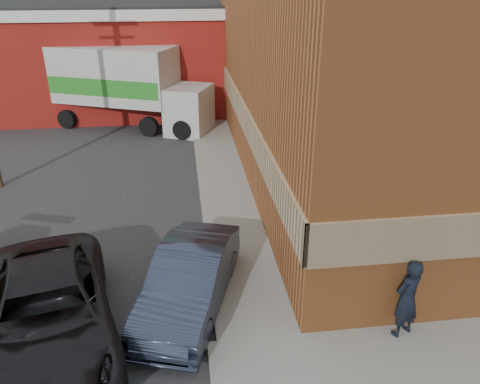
{
  "coord_description": "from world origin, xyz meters",
  "views": [
    {
      "loc": [
        -0.76,
        -7.47,
        7.09
      ],
      "look_at": [
        0.64,
        3.52,
        1.85
      ],
      "focal_mm": 35.0,
      "sensor_mm": 36.0,
      "label": 1
    }
  ],
  "objects_px": {
    "sedan": "(189,280)",
    "suv_a": "(48,313)",
    "warehouse": "(84,57)",
    "brick_building": "(437,45)",
    "man": "(407,299)",
    "box_truck": "(127,82)"
  },
  "relations": [
    {
      "from": "sedan",
      "to": "suv_a",
      "type": "bearing_deg",
      "value": -146.21
    },
    {
      "from": "warehouse",
      "to": "sedan",
      "type": "height_order",
      "value": "warehouse"
    },
    {
      "from": "warehouse",
      "to": "sedan",
      "type": "distance_m",
      "value": 19.45
    },
    {
      "from": "brick_building",
      "to": "man",
      "type": "height_order",
      "value": "brick_building"
    },
    {
      "from": "brick_building",
      "to": "box_truck",
      "type": "relative_size",
      "value": 2.23
    },
    {
      "from": "man",
      "to": "box_truck",
      "type": "height_order",
      "value": "box_truck"
    },
    {
      "from": "warehouse",
      "to": "brick_building",
      "type": "bearing_deg",
      "value": -37.2
    },
    {
      "from": "sedan",
      "to": "box_truck",
      "type": "height_order",
      "value": "box_truck"
    },
    {
      "from": "man",
      "to": "suv_a",
      "type": "bearing_deg",
      "value": -29.74
    },
    {
      "from": "sedan",
      "to": "box_truck",
      "type": "bearing_deg",
      "value": 117.59
    },
    {
      "from": "brick_building",
      "to": "box_truck",
      "type": "xyz_separation_m",
      "value": [
        -11.8,
        6.7,
        -2.43
      ]
    },
    {
      "from": "man",
      "to": "warehouse",
      "type": "bearing_deg",
      "value": -88.24
    },
    {
      "from": "brick_building",
      "to": "man",
      "type": "bearing_deg",
      "value": -117.86
    },
    {
      "from": "suv_a",
      "to": "box_truck",
      "type": "xyz_separation_m",
      "value": [
        0.4,
        15.16,
        1.48
      ]
    },
    {
      "from": "brick_building",
      "to": "sedan",
      "type": "distance_m",
      "value": 12.66
    },
    {
      "from": "warehouse",
      "to": "sedan",
      "type": "relative_size",
      "value": 3.72
    },
    {
      "from": "man",
      "to": "suv_a",
      "type": "relative_size",
      "value": 0.33
    },
    {
      "from": "sedan",
      "to": "suv_a",
      "type": "distance_m",
      "value": 3.02
    },
    {
      "from": "brick_building",
      "to": "box_truck",
      "type": "distance_m",
      "value": 13.78
    },
    {
      "from": "warehouse",
      "to": "suv_a",
      "type": "relative_size",
      "value": 2.94
    },
    {
      "from": "man",
      "to": "suv_a",
      "type": "xyz_separation_m",
      "value": [
        -7.31,
        0.78,
        -0.25
      ]
    },
    {
      "from": "man",
      "to": "sedan",
      "type": "bearing_deg",
      "value": -43.83
    }
  ]
}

